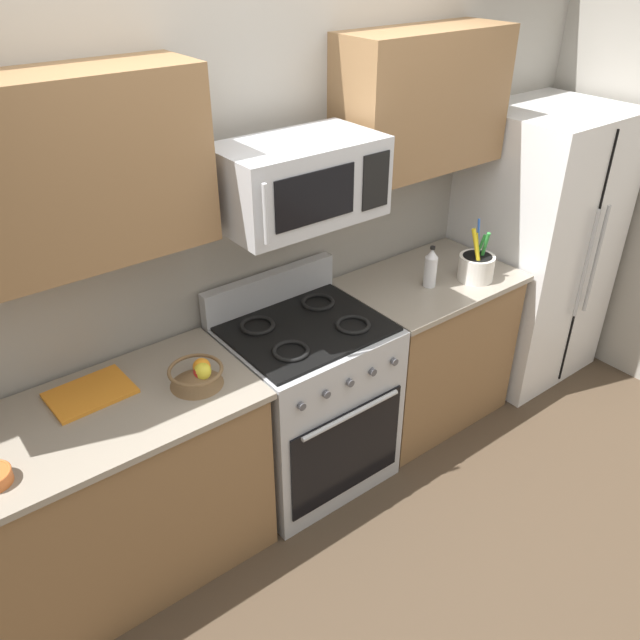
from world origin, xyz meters
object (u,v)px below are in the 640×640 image
(utensil_crock, at_px, (476,266))
(bottle_vinegar, at_px, (431,268))
(refrigerator, at_px, (533,247))
(cutting_board, at_px, (90,393))
(microwave, at_px, (299,181))
(fruit_basket, at_px, (197,374))
(range_oven, at_px, (306,401))

(utensil_crock, relative_size, bottle_vinegar, 1.48)
(refrigerator, xyz_separation_m, utensil_crock, (-0.72, -0.13, 0.14))
(utensil_crock, bearing_deg, cutting_board, 172.10)
(microwave, relative_size, bottle_vinegar, 3.09)
(fruit_basket, bearing_deg, microwave, 9.33)
(microwave, xyz_separation_m, utensil_crock, (1.05, -0.18, -0.65))
(range_oven, height_order, fruit_basket, range_oven)
(utensil_crock, xyz_separation_m, bottle_vinegar, (-0.25, 0.10, 0.03))
(range_oven, xyz_separation_m, cutting_board, (-1.00, 0.13, 0.45))
(cutting_board, relative_size, bottle_vinegar, 1.43)
(microwave, bearing_deg, range_oven, -89.93)
(fruit_basket, xyz_separation_m, bottle_vinegar, (1.41, 0.02, 0.06))
(refrigerator, bearing_deg, microwave, 178.51)
(refrigerator, bearing_deg, cutting_board, 176.89)
(range_oven, relative_size, bottle_vinegar, 4.73)
(microwave, height_order, fruit_basket, microwave)
(cutting_board, bearing_deg, fruit_basket, -27.94)
(range_oven, xyz_separation_m, bottle_vinegar, (0.79, -0.05, 0.54))
(utensil_crock, bearing_deg, refrigerator, 10.51)
(bottle_vinegar, bearing_deg, utensil_crock, -20.95)
(range_oven, bearing_deg, microwave, 90.07)
(fruit_basket, height_order, bottle_vinegar, bottle_vinegar)
(microwave, relative_size, fruit_basket, 3.06)
(refrigerator, relative_size, microwave, 2.39)
(range_oven, distance_m, fruit_basket, 0.79)
(range_oven, bearing_deg, refrigerator, -0.56)
(refrigerator, height_order, microwave, microwave)
(microwave, bearing_deg, utensil_crock, -9.74)
(fruit_basket, relative_size, cutting_board, 0.71)
(refrigerator, height_order, cutting_board, refrigerator)
(refrigerator, height_order, utensil_crock, refrigerator)
(utensil_crock, height_order, fruit_basket, utensil_crock)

